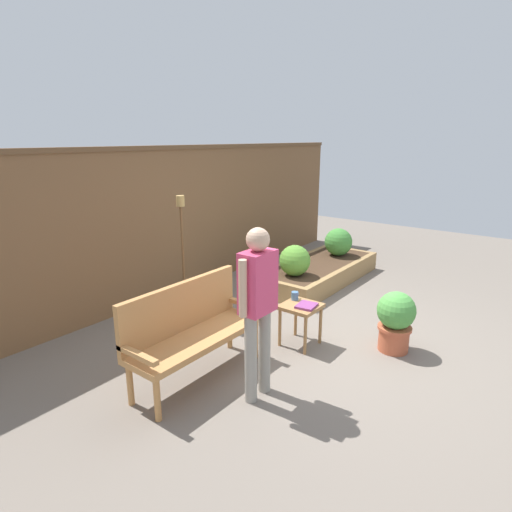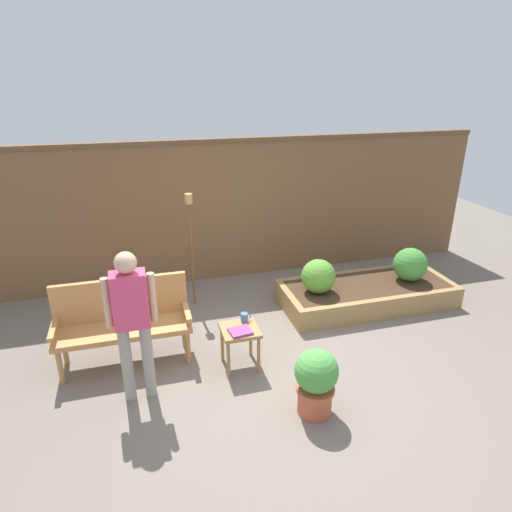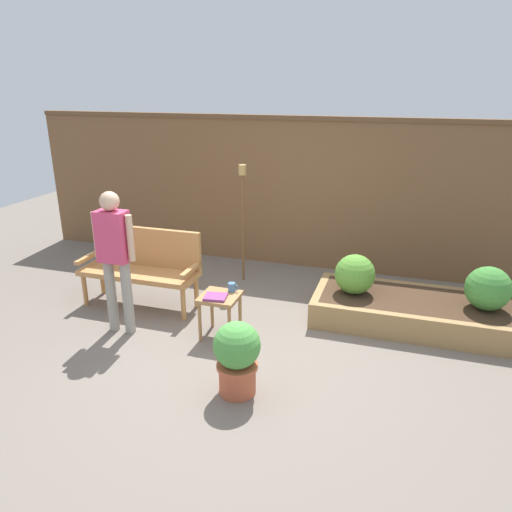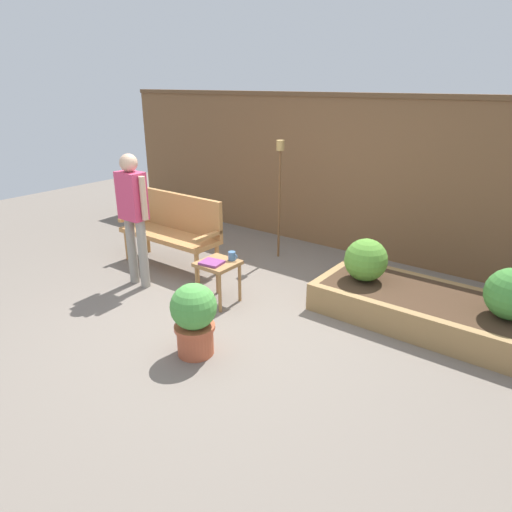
{
  "view_description": "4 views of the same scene",
  "coord_description": "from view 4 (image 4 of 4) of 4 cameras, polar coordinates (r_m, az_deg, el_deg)",
  "views": [
    {
      "loc": [
        -4.07,
        -2.04,
        2.27
      ],
      "look_at": [
        -0.24,
        0.9,
        0.9
      ],
      "focal_mm": 29.63,
      "sensor_mm": 36.0,
      "label": 1
    },
    {
      "loc": [
        -1.25,
        -3.73,
        2.98
      ],
      "look_at": [
        0.09,
        1.03,
        0.95
      ],
      "focal_mm": 30.75,
      "sensor_mm": 36.0,
      "label": 2
    },
    {
      "loc": [
        1.43,
        -4.06,
        2.58
      ],
      "look_at": [
        -0.08,
        0.71,
        0.77
      ],
      "focal_mm": 33.75,
      "sensor_mm": 36.0,
      "label": 3
    },
    {
      "loc": [
        2.74,
        -3.15,
        2.29
      ],
      "look_at": [
        0.01,
        0.45,
        0.55
      ],
      "focal_mm": 31.86,
      "sensor_mm": 36.0,
      "label": 4
    }
  ],
  "objects": [
    {
      "name": "shrub_near_bench",
      "position": [
        4.94,
        13.63,
        -0.48
      ],
      "size": [
        0.46,
        0.46,
        0.46
      ],
      "color": "brown",
      "rests_on": "raised_planter_bed"
    },
    {
      "name": "ground_plane",
      "position": [
        4.76,
        -3.44,
        -7.74
      ],
      "size": [
        14.0,
        14.0,
        0.0
      ],
      "primitive_type": "plane",
      "color": "#70665B"
    },
    {
      "name": "garden_bench",
      "position": [
        6.01,
        -10.26,
        3.82
      ],
      "size": [
        1.44,
        0.48,
        0.94
      ],
      "color": "#B77F47",
      "rests_on": "ground_plane"
    },
    {
      "name": "fence_back",
      "position": [
        6.48,
        11.65,
        9.97
      ],
      "size": [
        8.4,
        0.14,
        2.16
      ],
      "color": "brown",
      "rests_on": "ground_plane"
    },
    {
      "name": "book_on_table",
      "position": [
        4.84,
        -5.58,
        -0.84
      ],
      "size": [
        0.25,
        0.22,
        0.03
      ],
      "primitive_type": "cube",
      "rotation": [
        0.0,
        0.0,
        0.14
      ],
      "color": "#7F3875",
      "rests_on": "side_table"
    },
    {
      "name": "shrub_far_corner",
      "position": [
        4.62,
        29.49,
        -4.18
      ],
      "size": [
        0.47,
        0.47,
        0.47
      ],
      "color": "brown",
      "rests_on": "raised_planter_bed"
    },
    {
      "name": "raised_planter_bed",
      "position": [
        4.9,
        21.61,
        -6.47
      ],
      "size": [
        2.4,
        1.0,
        0.3
      ],
      "color": "#997547",
      "rests_on": "ground_plane"
    },
    {
      "name": "person_by_bench",
      "position": [
        5.37,
        -15.17,
        5.67
      ],
      "size": [
        0.47,
        0.2,
        1.56
      ],
      "color": "gray",
      "rests_on": "ground_plane"
    },
    {
      "name": "potted_boxwood",
      "position": [
        4.04,
        -7.78,
        -7.56
      ],
      "size": [
        0.41,
        0.41,
        0.68
      ],
      "color": "#B75638",
      "rests_on": "ground_plane"
    },
    {
      "name": "tiki_torch",
      "position": [
        6.07,
        2.99,
        9.72
      ],
      "size": [
        0.1,
        0.1,
        1.59
      ],
      "color": "brown",
      "rests_on": "ground_plane"
    },
    {
      "name": "cup_on_table",
      "position": [
        4.92,
        -3.02,
        0.0
      ],
      "size": [
        0.12,
        0.08,
        0.1
      ],
      "color": "teal",
      "rests_on": "side_table"
    },
    {
      "name": "side_table",
      "position": [
        4.93,
        -4.79,
        -1.64
      ],
      "size": [
        0.4,
        0.4,
        0.48
      ],
      "color": "#9E7042",
      "rests_on": "ground_plane"
    }
  ]
}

